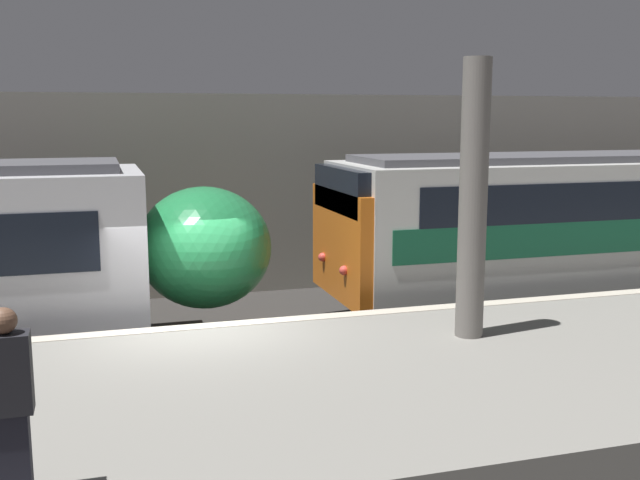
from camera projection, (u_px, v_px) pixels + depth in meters
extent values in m
plane|color=#33302D|center=(196.00, 389.00, 11.65)|extent=(120.00, 120.00, 0.00)
cube|color=gray|center=(224.00, 427.00, 8.98)|extent=(40.00, 5.48, 1.05)
cube|color=beige|center=(195.00, 327.00, 11.34)|extent=(40.00, 0.30, 0.01)
cube|color=#9E998E|center=(158.00, 198.00, 17.13)|extent=(50.00, 0.15, 4.71)
cylinder|color=slate|center=(473.00, 200.00, 10.58)|extent=(0.40, 0.40, 3.97)
ellipsoid|color=#238447|center=(204.00, 247.00, 13.63)|extent=(2.42, 2.78, 2.20)
sphere|color=#F2EFCC|center=(256.00, 265.00, 13.96)|extent=(0.20, 0.20, 0.20)
cube|color=orange|center=(340.00, 244.00, 14.38)|extent=(0.25, 2.96, 2.10)
cube|color=black|center=(341.00, 190.00, 14.21)|extent=(0.25, 2.66, 0.84)
sphere|color=#EA4C42|center=(344.00, 270.00, 13.76)|extent=(0.18, 0.18, 0.18)
sphere|color=#EA4C42|center=(323.00, 257.00, 15.04)|extent=(0.18, 0.18, 0.18)
cube|color=black|center=(13.00, 457.00, 6.18)|extent=(0.28, 0.20, 0.77)
cube|color=#232328|center=(7.00, 374.00, 6.07)|extent=(0.38, 0.24, 0.67)
sphere|color=brown|center=(3.00, 321.00, 5.99)|extent=(0.22, 0.22, 0.22)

